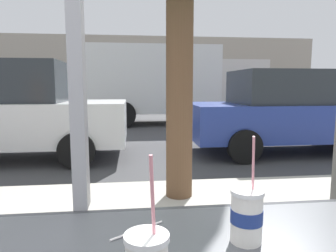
{
  "coord_description": "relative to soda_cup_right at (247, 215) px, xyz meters",
  "views": [
    {
      "loc": [
        0.19,
        -1.03,
        1.43
      ],
      "look_at": [
        0.65,
        2.93,
        0.9
      ],
      "focal_mm": 32.71,
      "sensor_mm": 36.0,
      "label": 1
    }
  ],
  "objects": [
    {
      "name": "building_facade_far",
      "position": [
        -0.51,
        22.49,
        1.43
      ],
      "size": [
        28.0,
        1.2,
        5.0
      ],
      "primitive_type": "cube",
      "color": "#A89E8E",
      "rests_on": "ground"
    },
    {
      "name": "parked_car_blue",
      "position": [
        3.06,
        5.4,
        -0.19
      ],
      "size": [
        4.41,
        1.95,
        1.75
      ],
      "color": "#283D93",
      "rests_on": "ground"
    },
    {
      "name": "parked_car_white",
      "position": [
        -2.66,
        5.4,
        -0.13
      ],
      "size": [
        4.34,
        1.95,
        1.89
      ],
      "color": "silver",
      "rests_on": "ground"
    },
    {
      "name": "ground_plane",
      "position": [
        -0.51,
        8.24,
        -1.07
      ],
      "size": [
        60.0,
        60.0,
        0.0
      ],
      "primitive_type": "plane",
      "color": "#424244"
    },
    {
      "name": "box_truck",
      "position": [
        1.01,
        10.77,
        0.49
      ],
      "size": [
        6.81,
        2.44,
        2.84
      ],
      "color": "silver",
      "rests_on": "ground"
    },
    {
      "name": "sidewalk_strip",
      "position": [
        -0.51,
        1.84,
        -1.0
      ],
      "size": [
        16.0,
        2.8,
        0.14
      ],
      "primitive_type": "cube",
      "color": "#B2ADA3",
      "rests_on": "ground"
    },
    {
      "name": "loose_straw",
      "position": [
        -0.31,
        0.1,
        -0.08
      ],
      "size": [
        0.16,
        0.11,
        0.01
      ],
      "primitive_type": "cylinder",
      "rotation": [
        0.0,
        1.57,
        0.59
      ],
      "color": "white",
      "rests_on": "window_counter"
    },
    {
      "name": "soda_cup_right",
      "position": [
        0.0,
        0.0,
        0.0
      ],
      "size": [
        0.09,
        0.09,
        0.31
      ],
      "color": "white",
      "rests_on": "window_counter"
    }
  ]
}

